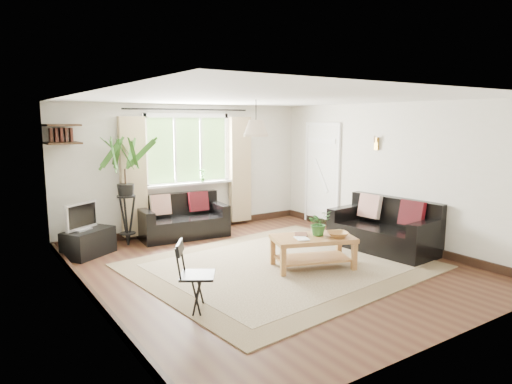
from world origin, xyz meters
TOP-DOWN VIEW (x-y plane):
  - floor at (0.00, 0.00)m, footprint 5.50×5.50m
  - ceiling at (0.00, 0.00)m, footprint 5.50×5.50m
  - wall_back at (0.00, 2.75)m, footprint 5.00×0.02m
  - wall_front at (0.00, -2.75)m, footprint 5.00×0.02m
  - wall_left at (-2.50, 0.00)m, footprint 0.02×5.50m
  - wall_right at (2.50, 0.00)m, footprint 0.02×5.50m
  - rug at (0.14, -0.04)m, footprint 4.23×3.73m
  - window at (0.00, 2.71)m, footprint 2.50×0.16m
  - door at (2.47, 1.70)m, footprint 0.06×0.96m
  - corner_shelf at (-2.25, 2.50)m, footprint 0.50×0.50m
  - pendant_lamp at (0.00, 0.40)m, footprint 0.36×0.36m
  - wall_sconce at (2.43, 0.30)m, footprint 0.12×0.12m
  - sofa_back at (-0.32, 2.30)m, footprint 1.62×0.91m
  - sofa_right at (2.02, -0.31)m, footprint 1.77×1.02m
  - coffee_table at (0.47, -0.37)m, footprint 1.29×0.98m
  - table_plant at (0.58, -0.35)m, footprint 0.36×0.32m
  - bowl at (0.74, -0.58)m, footprint 0.39×0.39m
  - book_a at (0.16, -0.36)m, footprint 0.24×0.28m
  - book_b at (0.29, -0.17)m, footprint 0.29×0.30m
  - tv_stand at (-2.05, 2.06)m, footprint 0.89×0.78m
  - tv at (-2.14, 2.06)m, footprint 0.61×0.49m
  - palm_stand at (-1.34, 2.32)m, footprint 0.92×0.92m
  - folding_chair at (-1.57, -0.78)m, footprint 0.56×0.56m
  - sill_plant at (0.25, 2.63)m, footprint 0.14×0.10m

SIDE VIEW (x-z plane):
  - floor at x=0.00m, z-range 0.00..0.00m
  - rug at x=0.14m, z-range 0.00..0.02m
  - tv_stand at x=-2.05m, z-range 0.00..0.42m
  - coffee_table at x=0.47m, z-range 0.00..0.47m
  - sofa_back at x=-0.32m, z-range 0.00..0.73m
  - folding_chair at x=-1.57m, z-range 0.00..0.79m
  - sofa_right at x=2.02m, z-range 0.00..0.80m
  - book_a at x=0.16m, z-range 0.47..0.49m
  - book_b at x=0.29m, z-range 0.47..0.49m
  - bowl at x=0.74m, z-range 0.47..0.54m
  - tv at x=-2.14m, z-range 0.42..0.88m
  - table_plant at x=0.58m, z-range 0.47..0.83m
  - palm_stand at x=-1.34m, z-range 0.00..1.85m
  - door at x=2.47m, z-range -0.03..2.03m
  - sill_plant at x=0.25m, z-range 0.93..1.20m
  - wall_back at x=0.00m, z-range 0.00..2.40m
  - wall_front at x=0.00m, z-range 0.00..2.40m
  - wall_left at x=-2.50m, z-range 0.00..2.40m
  - wall_right at x=2.50m, z-range 0.00..2.40m
  - window at x=0.00m, z-range 0.47..2.63m
  - wall_sconce at x=2.43m, z-range 1.60..1.88m
  - corner_shelf at x=-2.25m, z-range 1.72..2.06m
  - pendant_lamp at x=0.00m, z-range 1.78..2.32m
  - ceiling at x=0.00m, z-range 2.40..2.40m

